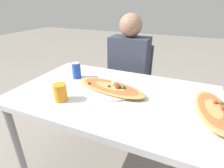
# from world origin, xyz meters

# --- Properties ---
(dining_table) EXTENTS (1.34, 0.81, 0.77)m
(dining_table) POSITION_xyz_m (0.00, 0.00, 0.69)
(dining_table) COLOR silver
(dining_table) RESTS_ON ground_plane
(chair_far_seated) EXTENTS (0.40, 0.40, 0.91)m
(chair_far_seated) POSITION_xyz_m (-0.11, 0.74, 0.51)
(chair_far_seated) COLOR #4C4C4C
(chair_far_seated) RESTS_ON ground_plane
(person_seated) EXTENTS (0.37, 0.25, 1.23)m
(person_seated) POSITION_xyz_m (-0.11, 0.62, 0.72)
(person_seated) COLOR #2D2D38
(person_seated) RESTS_ON ground_plane
(pizza_main) EXTENTS (0.54, 0.33, 0.06)m
(pizza_main) POSITION_xyz_m (-0.05, 0.03, 0.79)
(pizza_main) COLOR white
(pizza_main) RESTS_ON dining_table
(soda_can) EXTENTS (0.07, 0.07, 0.12)m
(soda_can) POSITION_xyz_m (-0.38, 0.12, 0.83)
(soda_can) COLOR #1E47B2
(soda_can) RESTS_ON dining_table
(drink_glass) EXTENTS (0.08, 0.08, 0.11)m
(drink_glass) POSITION_xyz_m (-0.27, -0.21, 0.82)
(drink_glass) COLOR orange
(drink_glass) RESTS_ON dining_table
(pizza_second) EXTENTS (0.31, 0.46, 0.06)m
(pizza_second) POSITION_xyz_m (0.58, 0.00, 0.78)
(pizza_second) COLOR white
(pizza_second) RESTS_ON dining_table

